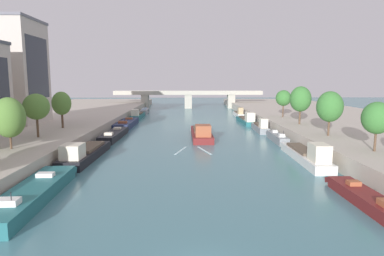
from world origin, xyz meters
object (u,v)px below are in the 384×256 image
Objects in this scene: barge_midriver at (201,133)px; moored_boat_left_second at (33,193)px; moored_boat_left_downstream at (145,111)px; moored_boat_left_near at (127,124)px; moored_boat_right_gap_after at (260,127)px; tree_right_by_lamp at (301,99)px; tree_left_end_of_row at (36,107)px; moored_boat_right_downstream at (306,155)px; moored_boat_right_far at (277,137)px; moored_boat_right_end at (247,120)px; tree_right_far at (283,98)px; tree_right_nearest at (377,118)px; moored_boat_left_upstream at (114,135)px; moored_boat_right_upstream at (239,114)px; moored_boat_right_midway at (365,198)px; tree_left_nearest at (61,103)px; bridge_far at (188,97)px; tree_right_second at (330,107)px; moored_boat_left_far at (85,153)px; moored_boat_left_midway at (138,115)px; tree_left_far at (9,117)px.

barge_midriver reaches higher than moored_boat_left_second.
moored_boat_left_near is at bearing -90.61° from moored_boat_left_downstream.
tree_right_by_lamp reaches higher than moored_boat_right_gap_after.
tree_left_end_of_row is 0.89× the size of tree_right_by_lamp.
moored_boat_right_downstream reaches higher than moored_boat_right_far.
barge_midriver is 24.92m from moored_boat_right_end.
moored_boat_left_near is 36.94m from tree_right_far.
tree_left_end_of_row is at bearing 166.07° from tree_right_nearest.
moored_boat_left_second is 1.47× the size of moored_boat_right_gap_after.
moored_boat_right_downstream is 2.47× the size of tree_left_end_of_row.
moored_boat_left_upstream is at bearing -142.97° from moored_boat_right_end.
moored_boat_right_downstream is at bearing -32.99° from moored_boat_left_upstream.
moored_boat_right_gap_after is 1.03× the size of moored_boat_right_upstream.
tree_right_far reaches higher than barge_midriver.
moored_boat_right_gap_after reaches higher than moored_boat_right_midway.
tree_left_nearest is (-8.64, -2.29, 6.01)m from moored_boat_left_upstream.
tree_right_by_lamp reaches higher than moored_boat_right_downstream.
bridge_far is at bearing 107.35° from tree_right_by_lamp.
moored_boat_right_midway is at bearing -69.97° from barge_midriver.
tree_right_second reaches higher than moored_boat_right_downstream.
moored_boat_right_end reaches higher than moored_boat_right_gap_after.
moored_boat_left_downstream is 50.08m from tree_right_far.
moored_boat_right_downstream is 2.19× the size of tree_right_by_lamp.
tree_left_end_of_row reaches higher than tree_right_far.
barge_midriver is 1.10× the size of moored_boat_left_far.
moored_boat_left_near is 2.81× the size of tree_right_nearest.
moored_boat_left_midway is 73.64m from moored_boat_right_midway.
moored_boat_right_far is 0.19× the size of bridge_far.
moored_boat_right_end reaches higher than moored_boat_left_midway.
bridge_far reaches higher than barge_midriver.
moored_boat_left_midway is 2.19× the size of tree_right_nearest.
bridge_far reaches higher than moored_boat_left_midway.
tree_right_nearest reaches higher than barge_midriver.
moored_boat_right_upstream is at bearing 99.65° from tree_right_by_lamp.
moored_boat_right_midway is 37.62m from tree_right_by_lamp.
moored_boat_left_upstream is at bearing 54.73° from tree_left_end_of_row.
tree_right_by_lamp is 0.13× the size of bridge_far.
moored_boat_right_midway is 1.76× the size of tree_left_nearest.
moored_boat_left_upstream is 23.26m from tree_left_far.
moored_boat_left_downstream is 1.11× the size of moored_boat_right_upstream.
barge_midriver is at bearing 40.77° from tree_left_far.
moored_boat_right_end is at bearing 32.68° from tree_left_nearest.
tree_right_by_lamp is (35.48, 1.99, 6.50)m from moored_boat_left_upstream.
moored_boat_right_end is (29.11, 54.69, 0.24)m from moored_boat_left_second.
moored_boat_left_downstream is 1.85× the size of tree_left_nearest.
tree_left_end_of_row is (-8.36, -45.38, 5.94)m from moored_boat_left_midway.
tree_right_by_lamp is (35.86, 19.21, 6.25)m from moored_boat_left_far.
tree_right_nearest is at bearing 14.91° from moored_boat_left_second.
moored_boat_right_gap_after is at bearing -90.23° from moored_boat_right_upstream.
tree_right_by_lamp is (44.17, 14.27, 0.32)m from tree_left_end_of_row.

